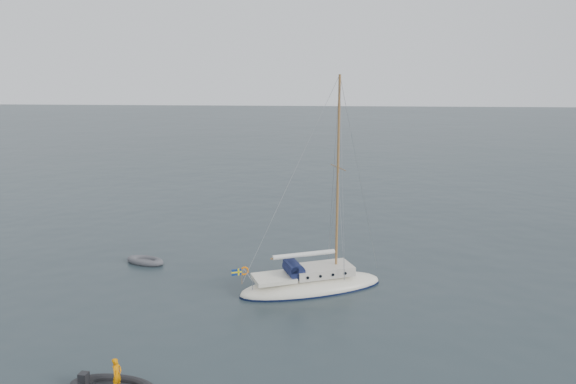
{
  "coord_description": "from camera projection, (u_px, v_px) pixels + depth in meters",
  "views": [
    {
      "loc": [
        1.43,
        -30.06,
        12.23
      ],
      "look_at": [
        -0.83,
        0.0,
        5.48
      ],
      "focal_mm": 35.0,
      "sensor_mm": 36.0,
      "label": 1
    }
  ],
  "objects": [
    {
      "name": "ground",
      "position": [
        302.0,
        286.0,
        32.03
      ],
      "size": [
        300.0,
        300.0,
        0.0
      ],
      "primitive_type": "plane",
      "color": "black",
      "rests_on": "ground"
    },
    {
      "name": "dinghy",
      "position": [
        145.0,
        261.0,
        35.66
      ],
      "size": [
        2.65,
        1.2,
        0.38
      ],
      "rotation": [
        0.0,
        0.0,
        -0.31
      ],
      "color": "#4D4D52",
      "rests_on": "ground"
    },
    {
      "name": "sailboat",
      "position": [
        312.0,
        274.0,
        31.31
      ],
      "size": [
        8.7,
        2.61,
        12.39
      ],
      "rotation": [
        0.0,
        0.0,
        0.39
      ],
      "color": "silver",
      "rests_on": "ground"
    }
  ]
}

